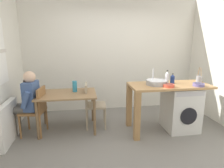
# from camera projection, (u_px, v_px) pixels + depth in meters

# --- Properties ---
(ground_plane) EXTENTS (5.46, 5.46, 0.00)m
(ground_plane) POSITION_uv_depth(u_px,v_px,m) (127.00, 141.00, 3.32)
(ground_plane) COLOR slate
(wall_back) EXTENTS (4.60, 0.10, 2.70)m
(wall_back) POSITION_uv_depth(u_px,v_px,m) (112.00, 56.00, 4.70)
(wall_back) COLOR silver
(wall_back) RESTS_ON ground_plane
(radiator) EXTENTS (0.10, 0.80, 0.70)m
(radiator) POSITION_uv_depth(u_px,v_px,m) (8.00, 123.00, 3.23)
(radiator) COLOR white
(radiator) RESTS_ON ground_plane
(dining_table) EXTENTS (1.10, 0.76, 0.74)m
(dining_table) POSITION_uv_depth(u_px,v_px,m) (67.00, 98.00, 3.63)
(dining_table) COLOR olive
(dining_table) RESTS_ON ground_plane
(chair_person_seat) EXTENTS (0.45, 0.45, 0.90)m
(chair_person_seat) POSITION_uv_depth(u_px,v_px,m) (37.00, 108.00, 3.48)
(chair_person_seat) COLOR olive
(chair_person_seat) RESTS_ON ground_plane
(chair_opposite) EXTENTS (0.42, 0.42, 0.90)m
(chair_opposite) POSITION_uv_depth(u_px,v_px,m) (92.00, 103.00, 3.79)
(chair_opposite) COLOR gray
(chair_opposite) RESTS_ON ground_plane
(seated_person) EXTENTS (0.53, 0.53, 1.20)m
(seated_person) POSITION_uv_depth(u_px,v_px,m) (27.00, 100.00, 3.44)
(seated_person) COLOR #595651
(seated_person) RESTS_ON ground_plane
(kitchen_counter) EXTENTS (1.50, 0.68, 0.92)m
(kitchen_counter) POSITION_uv_depth(u_px,v_px,m) (158.00, 93.00, 3.56)
(kitchen_counter) COLOR tan
(kitchen_counter) RESTS_ON ground_plane
(washing_machine) EXTENTS (0.60, 0.61, 0.86)m
(washing_machine) POSITION_uv_depth(u_px,v_px,m) (180.00, 108.00, 3.70)
(washing_machine) COLOR silver
(washing_machine) RESTS_ON ground_plane
(sink_basin) EXTENTS (0.38, 0.38, 0.09)m
(sink_basin) POSITION_uv_depth(u_px,v_px,m) (156.00, 82.00, 3.51)
(sink_basin) COLOR #9EA0A5
(sink_basin) RESTS_ON kitchen_counter
(tap) EXTENTS (0.02, 0.02, 0.28)m
(tap) POSITION_uv_depth(u_px,v_px,m) (153.00, 76.00, 3.66)
(tap) COLOR #B2B2B7
(tap) RESTS_ON kitchen_counter
(bottle_tall_green) EXTENTS (0.07, 0.07, 0.25)m
(bottle_tall_green) POSITION_uv_depth(u_px,v_px,m) (167.00, 77.00, 3.63)
(bottle_tall_green) COLOR silver
(bottle_tall_green) RESTS_ON kitchen_counter
(bottle_squat_brown) EXTENTS (0.08, 0.08, 0.19)m
(bottle_squat_brown) POSITION_uv_depth(u_px,v_px,m) (172.00, 79.00, 3.63)
(bottle_squat_brown) COLOR navy
(bottle_squat_brown) RESTS_ON kitchen_counter
(mixing_bowl) EXTENTS (0.20, 0.20, 0.05)m
(mixing_bowl) POSITION_uv_depth(u_px,v_px,m) (169.00, 85.00, 3.34)
(mixing_bowl) COLOR #D84C38
(mixing_bowl) RESTS_ON kitchen_counter
(utensil_crock) EXTENTS (0.11, 0.11, 0.30)m
(utensil_crock) POSITION_uv_depth(u_px,v_px,m) (199.00, 79.00, 3.68)
(utensil_crock) COLOR gray
(utensil_crock) RESTS_ON kitchen_counter
(colander) EXTENTS (0.20, 0.20, 0.06)m
(colander) POSITION_uv_depth(u_px,v_px,m) (199.00, 85.00, 3.41)
(colander) COLOR slate
(colander) RESTS_ON kitchen_counter
(vase) EXTENTS (0.09, 0.09, 0.21)m
(vase) POSITION_uv_depth(u_px,v_px,m) (75.00, 86.00, 3.71)
(vase) COLOR teal
(vase) RESTS_ON dining_table
(scissors) EXTENTS (0.15, 0.06, 0.01)m
(scissors) POSITION_uv_depth(u_px,v_px,m) (169.00, 85.00, 3.45)
(scissors) COLOR #B2B2B7
(scissors) RESTS_ON kitchen_counter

